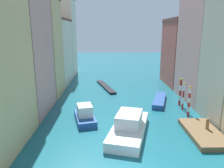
{
  "coord_description": "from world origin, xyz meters",
  "views": [
    {
      "loc": [
        -2.08,
        -14.16,
        11.32
      ],
      "look_at": [
        -1.27,
        25.39,
        1.5
      ],
      "focal_mm": 34.59,
      "sensor_mm": 36.0,
      "label": 1
    }
  ],
  "objects_px": {
    "mooring_pole_1": "(183,96)",
    "waterfront_dock": "(203,133)",
    "vaporetto_white": "(129,126)",
    "mooring_pole_0": "(189,101)",
    "person_on_dock": "(208,124)",
    "mooring_pole_2": "(180,91)",
    "gondola_black": "(106,87)",
    "motorboat_0": "(159,100)",
    "motorboat_1": "(85,115)"
  },
  "relations": [
    {
      "from": "person_on_dock",
      "to": "mooring_pole_0",
      "type": "xyz_separation_m",
      "value": [
        -0.31,
        5.04,
        0.98
      ]
    },
    {
      "from": "mooring_pole_1",
      "to": "person_on_dock",
      "type": "bearing_deg",
      "value": -88.33
    },
    {
      "from": "mooring_pole_0",
      "to": "mooring_pole_1",
      "type": "xyz_separation_m",
      "value": [
        0.09,
        2.53,
        -0.09
      ]
    },
    {
      "from": "motorboat_1",
      "to": "person_on_dock",
      "type": "bearing_deg",
      "value": -14.75
    },
    {
      "from": "waterfront_dock",
      "to": "vaporetto_white",
      "type": "bearing_deg",
      "value": 176.36
    },
    {
      "from": "waterfront_dock",
      "to": "mooring_pole_2",
      "type": "xyz_separation_m",
      "value": [
        0.59,
        10.03,
        1.94
      ]
    },
    {
      "from": "mooring_pole_1",
      "to": "gondola_black",
      "type": "xyz_separation_m",
      "value": [
        -11.4,
        12.89,
        -1.9
      ]
    },
    {
      "from": "mooring_pole_0",
      "to": "motorboat_1",
      "type": "height_order",
      "value": "mooring_pole_0"
    },
    {
      "from": "waterfront_dock",
      "to": "gondola_black",
      "type": "xyz_separation_m",
      "value": [
        -11.02,
        20.94,
        -0.1
      ]
    },
    {
      "from": "waterfront_dock",
      "to": "person_on_dock",
      "type": "bearing_deg",
      "value": 38.5
    },
    {
      "from": "mooring_pole_2",
      "to": "motorboat_1",
      "type": "distance_m",
      "value": 15.34
    },
    {
      "from": "motorboat_0",
      "to": "waterfront_dock",
      "type": "bearing_deg",
      "value": -78.98
    },
    {
      "from": "waterfront_dock",
      "to": "mooring_pole_1",
      "type": "distance_m",
      "value": 8.25
    },
    {
      "from": "mooring_pole_2",
      "to": "motorboat_0",
      "type": "distance_m",
      "value": 3.61
    },
    {
      "from": "waterfront_dock",
      "to": "person_on_dock",
      "type": "xyz_separation_m",
      "value": [
        0.61,
        0.48,
        0.9
      ]
    },
    {
      "from": "mooring_pole_2",
      "to": "gondola_black",
      "type": "xyz_separation_m",
      "value": [
        -11.61,
        10.91,
        -2.04
      ]
    },
    {
      "from": "waterfront_dock",
      "to": "vaporetto_white",
      "type": "relative_size",
      "value": 0.73
    },
    {
      "from": "waterfront_dock",
      "to": "motorboat_0",
      "type": "bearing_deg",
      "value": 101.02
    },
    {
      "from": "mooring_pole_2",
      "to": "gondola_black",
      "type": "distance_m",
      "value": 16.06
    },
    {
      "from": "mooring_pole_0",
      "to": "mooring_pole_1",
      "type": "distance_m",
      "value": 2.53
    },
    {
      "from": "waterfront_dock",
      "to": "mooring_pole_0",
      "type": "height_order",
      "value": "mooring_pole_0"
    },
    {
      "from": "person_on_dock",
      "to": "motorboat_1",
      "type": "xyz_separation_m",
      "value": [
        -14.13,
        3.72,
        -0.38
      ]
    },
    {
      "from": "mooring_pole_1",
      "to": "mooring_pole_2",
      "type": "bearing_deg",
      "value": 84.0
    },
    {
      "from": "waterfront_dock",
      "to": "mooring_pole_1",
      "type": "bearing_deg",
      "value": 87.26
    },
    {
      "from": "person_on_dock",
      "to": "mooring_pole_0",
      "type": "distance_m",
      "value": 5.14
    },
    {
      "from": "waterfront_dock",
      "to": "mooring_pole_0",
      "type": "relative_size",
      "value": 1.66
    },
    {
      "from": "mooring_pole_1",
      "to": "waterfront_dock",
      "type": "bearing_deg",
      "value": -92.74
    },
    {
      "from": "mooring_pole_2",
      "to": "mooring_pole_0",
      "type": "bearing_deg",
      "value": -93.76
    },
    {
      "from": "person_on_dock",
      "to": "motorboat_0",
      "type": "xyz_separation_m",
      "value": [
        -2.82,
        10.88,
        -0.81
      ]
    },
    {
      "from": "waterfront_dock",
      "to": "motorboat_1",
      "type": "height_order",
      "value": "motorboat_1"
    },
    {
      "from": "waterfront_dock",
      "to": "mooring_pole_1",
      "type": "relative_size",
      "value": 1.73
    },
    {
      "from": "mooring_pole_1",
      "to": "motorboat_0",
      "type": "height_order",
      "value": "mooring_pole_1"
    },
    {
      "from": "vaporetto_white",
      "to": "gondola_black",
      "type": "distance_m",
      "value": 20.62
    },
    {
      "from": "motorboat_0",
      "to": "mooring_pole_2",
      "type": "bearing_deg",
      "value": -25.35
    },
    {
      "from": "person_on_dock",
      "to": "mooring_pole_1",
      "type": "relative_size",
      "value": 0.34
    },
    {
      "from": "mooring_pole_1",
      "to": "vaporetto_white",
      "type": "xyz_separation_m",
      "value": [
        -8.61,
        -7.52,
        -1.17
      ]
    },
    {
      "from": "gondola_black",
      "to": "waterfront_dock",
      "type": "bearing_deg",
      "value": -62.24
    },
    {
      "from": "person_on_dock",
      "to": "gondola_black",
      "type": "xyz_separation_m",
      "value": [
        -11.62,
        20.46,
        -1.0
      ]
    },
    {
      "from": "vaporetto_white",
      "to": "mooring_pole_2",
      "type": "bearing_deg",
      "value": 47.14
    },
    {
      "from": "mooring_pole_0",
      "to": "vaporetto_white",
      "type": "bearing_deg",
      "value": -149.65
    },
    {
      "from": "mooring_pole_2",
      "to": "motorboat_1",
      "type": "relative_size",
      "value": 0.77
    },
    {
      "from": "mooring_pole_0",
      "to": "gondola_black",
      "type": "bearing_deg",
      "value": 126.27
    },
    {
      "from": "waterfront_dock",
      "to": "motorboat_0",
      "type": "height_order",
      "value": "motorboat_0"
    },
    {
      "from": "person_on_dock",
      "to": "mooring_pole_0",
      "type": "height_order",
      "value": "mooring_pole_0"
    },
    {
      "from": "mooring_pole_2",
      "to": "motorboat_0",
      "type": "height_order",
      "value": "mooring_pole_2"
    },
    {
      "from": "waterfront_dock",
      "to": "gondola_black",
      "type": "bearing_deg",
      "value": 117.76
    },
    {
      "from": "mooring_pole_1",
      "to": "motorboat_0",
      "type": "distance_m",
      "value": 4.54
    },
    {
      "from": "mooring_pole_0",
      "to": "vaporetto_white",
      "type": "distance_m",
      "value": 9.96
    },
    {
      "from": "mooring_pole_0",
      "to": "motorboat_1",
      "type": "relative_size",
      "value": 0.75
    },
    {
      "from": "person_on_dock",
      "to": "waterfront_dock",
      "type": "bearing_deg",
      "value": -141.5
    }
  ]
}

